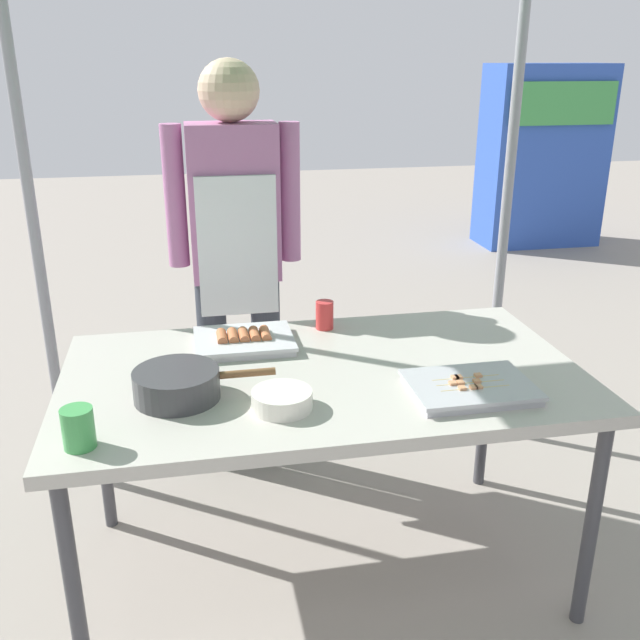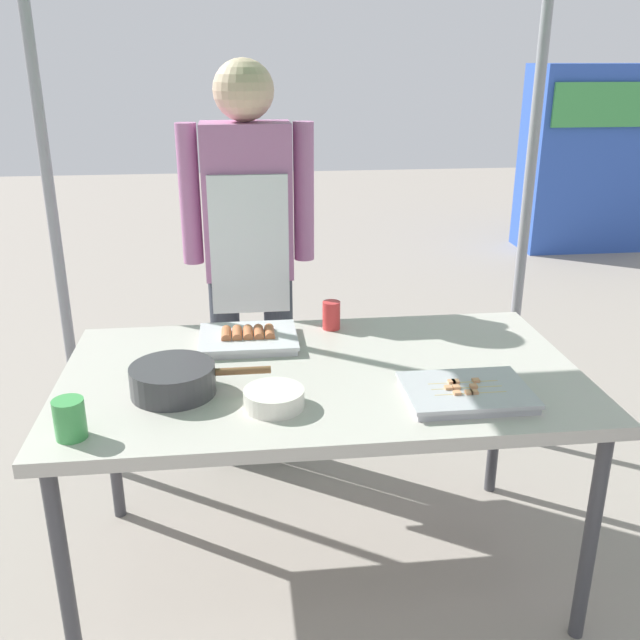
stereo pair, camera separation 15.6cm
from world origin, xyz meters
name	(u,v)px [view 1 (the left image)]	position (x,y,z in m)	size (l,w,h in m)	color
ground_plane	(323,567)	(0.00, 0.00, 0.00)	(18.00, 18.00, 0.00)	gray
stall_table	(323,386)	(0.00, 0.00, 0.70)	(1.60, 0.90, 0.75)	#B7B2A8
tray_grilled_sausages	(244,340)	(-0.22, 0.25, 0.77)	(0.33, 0.26, 0.05)	silver
tray_meat_skewers	(470,388)	(0.39, -0.23, 0.77)	(0.36, 0.26, 0.04)	#ADADB2
cooking_wok	(177,383)	(-0.44, -0.10, 0.80)	(0.40, 0.24, 0.09)	#38383A
condiment_bowl	(282,400)	(-0.16, -0.22, 0.78)	(0.17, 0.17, 0.05)	silver
drink_cup_near_edge	(78,428)	(-0.68, -0.33, 0.80)	(0.08, 0.08, 0.11)	#3F994C
drink_cup_by_wok	(325,315)	(0.08, 0.36, 0.80)	(0.06, 0.06, 0.10)	red
vendor_woman	(235,240)	(-0.20, 0.75, 0.99)	(0.52, 0.23, 1.66)	#333842
neighbor_stall_left	(542,156)	(2.86, 4.10, 0.81)	(1.07, 0.55, 1.61)	#2D51B2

